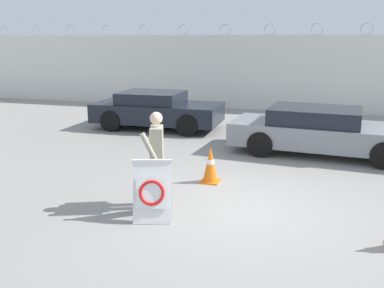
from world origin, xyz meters
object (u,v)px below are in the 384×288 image
at_px(barricade_sign, 152,190).
at_px(parked_car_rear_sedan, 321,131).
at_px(traffic_cone_far, 210,165).
at_px(security_guard, 157,155).
at_px(parked_car_front_coupe, 157,110).

bearing_deg(barricade_sign, parked_car_rear_sedan, 44.57).
bearing_deg(traffic_cone_far, barricade_sign, -102.72).
bearing_deg(barricade_sign, security_guard, 85.19).
height_order(traffic_cone_far, parked_car_rear_sedan, parked_car_rear_sedan).
bearing_deg(barricade_sign, traffic_cone_far, 59.44).
height_order(barricade_sign, parked_car_rear_sedan, parked_car_rear_sedan).
relative_size(barricade_sign, security_guard, 0.59).
height_order(traffic_cone_far, parked_car_front_coupe, parked_car_front_coupe).
relative_size(barricade_sign, parked_car_front_coupe, 0.24).
xyz_separation_m(barricade_sign, parked_car_rear_sedan, (2.68, 5.14, 0.11)).
relative_size(barricade_sign, parked_car_rear_sedan, 0.21).
relative_size(barricade_sign, traffic_cone_far, 1.32).
bearing_deg(parked_car_front_coupe, traffic_cone_far, -58.32).
xyz_separation_m(parked_car_front_coupe, parked_car_rear_sedan, (5.33, -1.85, -0.01)).
bearing_deg(security_guard, barricade_sign, -4.75).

